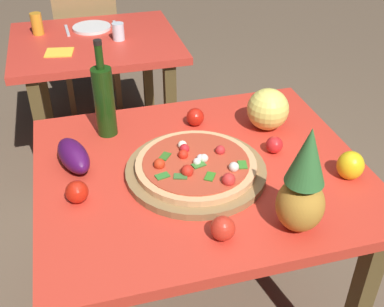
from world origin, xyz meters
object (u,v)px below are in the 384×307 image
(pizza, at_px, (196,165))
(tomato_by_bottle, at_px, (223,228))
(bell_pepper, at_px, (350,165))
(pizza_board, at_px, (196,171))
(fork_utensil, at_px, (67,30))
(tomato_beside_pepper, at_px, (77,192))
(eggplant, at_px, (74,156))
(display_table, at_px, (201,188))
(drinking_glass_water, at_px, (118,32))
(tomato_near_board, at_px, (195,117))
(napkin_folded, at_px, (59,52))
(melon, at_px, (268,109))
(knife_utensil, at_px, (116,26))
(wine_bottle, at_px, (104,100))
(background_table, at_px, (97,59))
(drinking_glass_juice, at_px, (37,24))
(tomato_at_corner, at_px, (274,145))
(dining_chair, at_px, (88,45))
(dinner_plate, at_px, (92,28))

(pizza, distance_m, tomato_by_bottle, 0.31)
(bell_pepper, bearing_deg, pizza_board, 163.22)
(fork_utensil, bearing_deg, tomato_beside_pepper, -94.43)
(eggplant, bearing_deg, tomato_beside_pepper, -90.93)
(display_table, height_order, bell_pepper, bell_pepper)
(bell_pepper, height_order, eggplant, bell_pepper)
(pizza, distance_m, drinking_glass_water, 1.30)
(display_table, xyz_separation_m, tomato_beside_pepper, (-0.42, -0.07, 0.13))
(tomato_near_board, bearing_deg, napkin_folded, 118.95)
(melon, relative_size, knife_utensil, 0.89)
(wine_bottle, relative_size, bell_pepper, 3.76)
(knife_utensil, bearing_deg, background_table, -130.67)
(background_table, distance_m, drinking_glass_juice, 0.38)
(tomato_at_corner, bearing_deg, knife_utensil, 104.39)
(tomato_beside_pepper, bearing_deg, napkin_folded, 90.40)
(display_table, distance_m, dining_chair, 1.95)
(pizza, bearing_deg, napkin_folded, 108.66)
(display_table, xyz_separation_m, tomato_at_corner, (0.28, 0.02, 0.12))
(display_table, height_order, napkin_folded, napkin_folded)
(tomato_near_board, height_order, tomato_by_bottle, tomato_by_bottle)
(tomato_at_corner, relative_size, napkin_folded, 0.44)
(drinking_glass_water, bearing_deg, melon, -68.46)
(pizza, bearing_deg, dinner_plate, 97.79)
(dining_chair, xyz_separation_m, melon, (0.57, -1.74, 0.35))
(pizza, relative_size, tomato_by_bottle, 5.63)
(dining_chair, relative_size, napkin_folded, 6.07)
(tomato_at_corner, bearing_deg, eggplant, 172.05)
(background_table, bearing_deg, tomato_near_board, -74.18)
(bell_pepper, height_order, tomato_by_bottle, bell_pepper)
(eggplant, xyz_separation_m, drinking_glass_water, (0.31, 1.15, 0.00))
(dinner_plate, bearing_deg, eggplant, -97.78)
(wine_bottle, xyz_separation_m, tomato_near_board, (0.34, -0.03, -0.11))
(bell_pepper, xyz_separation_m, eggplant, (-0.88, 0.30, -0.00))
(bell_pepper, distance_m, tomato_at_corner, 0.27)
(knife_utensil, bearing_deg, tomato_at_corner, -76.18)
(tomato_beside_pepper, bearing_deg, dinner_plate, 83.05)
(knife_utensil, bearing_deg, dining_chair, 108.25)
(fork_utensil, bearing_deg, knife_utensil, -2.63)
(display_table, distance_m, tomato_at_corner, 0.31)
(fork_utensil, bearing_deg, tomato_by_bottle, -82.13)
(tomato_near_board, relative_size, dinner_plate, 0.32)
(dining_chair, bearing_deg, fork_utensil, 73.60)
(background_table, distance_m, pizza_board, 1.36)
(fork_utensil, bearing_deg, display_table, -78.45)
(eggplant, bearing_deg, napkin_folded, 90.64)
(background_table, distance_m, dinner_plate, 0.21)
(eggplant, bearing_deg, pizza, -21.31)
(tomato_near_board, bearing_deg, tomato_at_corner, -49.26)
(display_table, bearing_deg, melon, 30.60)
(pizza_board, height_order, wine_bottle, wine_bottle)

